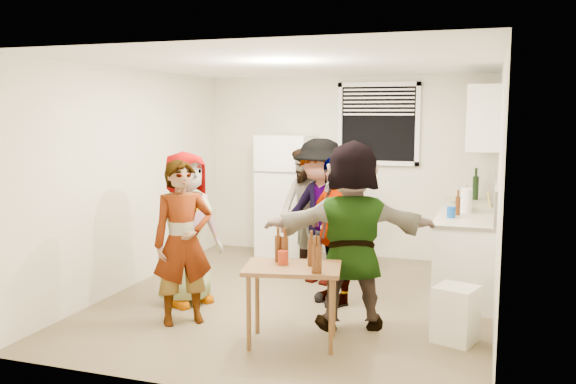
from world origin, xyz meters
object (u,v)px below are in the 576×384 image
(refrigerator, at_px, (287,196))
(guest_back_left, at_px, (306,274))
(guest_back_right, at_px, (320,282))
(red_cup, at_px, (283,264))
(wine_bottle, at_px, (475,200))
(serving_table, at_px, (292,343))
(trash_bin, at_px, (456,314))
(guest_black, at_px, (334,302))
(kettle, at_px, (464,210))
(blue_cup, at_px, (451,218))
(guest_grey, at_px, (188,302))
(beer_bottle_counter, at_px, (457,215))
(guest_orange, at_px, (350,326))
(beer_bottle_table, at_px, (315,273))
(guest_stripe, at_px, (185,322))

(refrigerator, height_order, guest_back_left, refrigerator)
(guest_back_left, height_order, guest_back_right, guest_back_right)
(guest_back_left, bearing_deg, red_cup, -42.88)
(wine_bottle, xyz_separation_m, serving_table, (-1.42, -3.18, -0.90))
(red_cup, bearing_deg, trash_bin, 17.95)
(guest_back_left, xyz_separation_m, guest_black, (0.62, -1.02, 0.00))
(wine_bottle, bearing_deg, kettle, -96.65)
(blue_cup, height_order, serving_table, blue_cup)
(red_cup, bearing_deg, guest_grey, 151.86)
(beer_bottle_counter, distance_m, blue_cup, 0.19)
(serving_table, height_order, guest_black, serving_table)
(refrigerator, height_order, wine_bottle, refrigerator)
(wine_bottle, height_order, guest_orange, wine_bottle)
(guest_grey, bearing_deg, refrigerator, 20.59)
(wine_bottle, height_order, beer_bottle_table, wine_bottle)
(refrigerator, relative_size, wine_bottle, 5.63)
(trash_bin, distance_m, beer_bottle_table, 1.36)
(beer_bottle_counter, relative_size, trash_bin, 0.41)
(beer_bottle_table, bearing_deg, serving_table, 149.31)
(beer_bottle_table, height_order, guest_stripe, beer_bottle_table)
(kettle, height_order, guest_orange, kettle)
(blue_cup, bearing_deg, beer_bottle_table, -117.43)
(beer_bottle_table, distance_m, guest_back_right, 2.24)
(red_cup, height_order, guest_back_left, red_cup)
(beer_bottle_table, bearing_deg, guest_back_left, 108.42)
(refrigerator, height_order, guest_back_right, refrigerator)
(blue_cup, relative_size, guest_stripe, 0.08)
(beer_bottle_table, distance_m, guest_orange, 1.02)
(blue_cup, height_order, guest_grey, blue_cup)
(beer_bottle_counter, bearing_deg, refrigerator, 153.81)
(refrigerator, bearing_deg, guest_orange, -59.30)
(trash_bin, relative_size, serving_table, 0.61)
(beer_bottle_table, relative_size, guest_black, 0.15)
(refrigerator, bearing_deg, guest_stripe, -91.49)
(beer_bottle_counter, relative_size, guest_back_left, 0.13)
(kettle, relative_size, guest_grey, 0.14)
(beer_bottle_counter, xyz_separation_m, blue_cup, (-0.06, -0.18, 0.00))
(guest_black, bearing_deg, wine_bottle, 99.81)
(trash_bin, xyz_separation_m, red_cup, (-1.45, -0.47, 0.45))
(trash_bin, bearing_deg, guest_back_right, 139.06)
(beer_bottle_table, distance_m, guest_black, 1.55)
(refrigerator, distance_m, guest_stripe, 3.00)
(guest_black, bearing_deg, guest_orange, -19.19)
(refrigerator, height_order, guest_black, refrigerator)
(beer_bottle_counter, xyz_separation_m, serving_table, (-1.27, -1.90, -0.90))
(beer_bottle_counter, relative_size, guest_black, 0.13)
(red_cup, height_order, guest_grey, red_cup)
(beer_bottle_counter, xyz_separation_m, guest_stripe, (-2.42, -1.72, -0.90))
(wine_bottle, bearing_deg, beer_bottle_counter, -96.68)
(trash_bin, relative_size, guest_stripe, 0.32)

